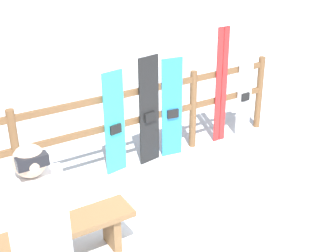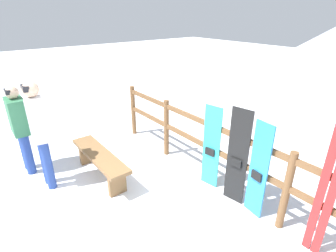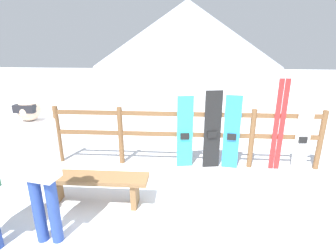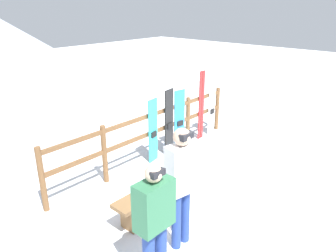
% 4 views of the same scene
% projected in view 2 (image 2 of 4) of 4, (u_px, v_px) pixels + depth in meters
% --- Properties ---
extents(ground_plane, '(40.00, 40.00, 0.00)m').
position_uv_depth(ground_plane, '(123.00, 230.00, 3.50)').
color(ground_plane, white).
extents(fence, '(5.09, 0.10, 1.15)m').
position_uv_depth(fence, '(214.00, 147.00, 4.19)').
color(fence, brown).
rests_on(fence, ground).
extents(bench, '(1.59, 0.36, 0.46)m').
position_uv_depth(bench, '(100.00, 159.00, 4.49)').
color(bench, brown).
rests_on(bench, ground).
extents(person_plaid_green, '(0.47, 0.26, 1.58)m').
position_uv_depth(person_plaid_green, '(20.00, 125.00, 4.45)').
color(person_plaid_green, navy).
rests_on(person_plaid_green, ground).
extents(person_white, '(0.45, 0.30, 1.77)m').
position_uv_depth(person_white, '(39.00, 128.00, 3.99)').
color(person_white, navy).
rests_on(person_white, ground).
extents(snowboard_cyan, '(0.30, 0.09, 1.39)m').
position_uv_depth(snowboard_cyan, '(211.00, 148.00, 4.16)').
color(snowboard_cyan, '#2DBFCC').
rests_on(snowboard_cyan, ground).
extents(snowboard_black_stripe, '(0.32, 0.09, 1.50)m').
position_uv_depth(snowboard_black_stripe, '(237.00, 158.00, 3.77)').
color(snowboard_black_stripe, black).
rests_on(snowboard_black_stripe, ground).
extents(snowboard_blue, '(0.30, 0.09, 1.41)m').
position_uv_depth(snowboard_blue, '(258.00, 171.00, 3.53)').
color(snowboard_blue, '#288CE0').
rests_on(snowboard_blue, ground).
extents(ski_pair_red, '(0.19, 0.02, 1.72)m').
position_uv_depth(ski_pair_red, '(327.00, 193.00, 2.86)').
color(ski_pair_red, red).
rests_on(ski_pair_red, ground).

